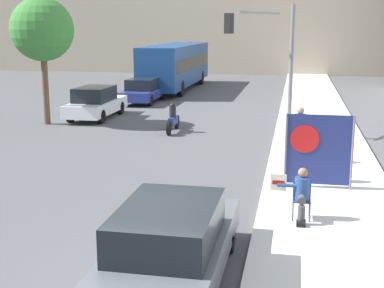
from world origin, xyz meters
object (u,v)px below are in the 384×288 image
object	(u,v)px
traffic_light_pole	(265,46)
car_on_road_nearest	(96,103)
protest_banner	(318,150)
parked_car_curbside	(170,244)
pedestrian_behind	(300,134)
car_on_road_midblock	(144,90)
street_tree_near_curb	(42,30)
seated_protester	(301,193)
motorcycle_on_road	(173,119)
jogger_on_sidewalk	(301,149)
city_bus_on_road	(176,64)

from	to	relation	value
traffic_light_pole	car_on_road_nearest	bearing A→B (deg)	163.82
protest_banner	parked_car_curbside	xyz separation A→B (m)	(-2.67, -5.86, -0.46)
pedestrian_behind	car_on_road_midblock	size ratio (longest dim) A/B	0.39
street_tree_near_curb	car_on_road_midblock	bearing A→B (deg)	72.69
seated_protester	parked_car_curbside	distance (m)	3.98
car_on_road_midblock	motorcycle_on_road	world-z (taller)	car_on_road_midblock
protest_banner	street_tree_near_curb	distance (m)	14.66
jogger_on_sidewalk	parked_car_curbside	distance (m)	6.81
seated_protester	street_tree_near_curb	world-z (taller)	street_tree_near_curb
car_on_road_nearest	jogger_on_sidewalk	bearing A→B (deg)	-44.43
car_on_road_midblock	street_tree_near_curb	bearing A→B (deg)	-107.31
jogger_on_sidewalk	protest_banner	xyz separation A→B (m)	(0.43, -0.56, 0.14)
car_on_road_midblock	motorcycle_on_road	distance (m)	9.12
protest_banner	motorcycle_on_road	distance (m)	9.43
seated_protester	city_bus_on_road	size ratio (longest dim) A/B	0.10
protest_banner	car_on_road_midblock	size ratio (longest dim) A/B	0.44
pedestrian_behind	city_bus_on_road	xyz separation A→B (m)	(-8.47, 19.69, 0.75)
protest_banner	city_bus_on_road	bearing A→B (deg)	111.71
parked_car_curbside	city_bus_on_road	size ratio (longest dim) A/B	0.40
pedestrian_behind	car_on_road_nearest	world-z (taller)	pedestrian_behind
jogger_on_sidewalk	car_on_road_midblock	bearing A→B (deg)	-60.19
pedestrian_behind	motorcycle_on_road	bearing A→B (deg)	50.20
seated_protester	city_bus_on_road	distance (m)	26.45
traffic_light_pole	car_on_road_nearest	size ratio (longest dim) A/B	1.14
parked_car_curbside	car_on_road_midblock	xyz separation A→B (m)	(-6.74, 21.67, -0.02)
pedestrian_behind	traffic_light_pole	bearing A→B (deg)	18.56
pedestrian_behind	protest_banner	xyz separation A→B (m)	(0.47, -2.77, 0.14)
parked_car_curbside	city_bus_on_road	xyz separation A→B (m)	(-6.27, 28.32, 1.07)
seated_protester	protest_banner	distance (m)	2.64
seated_protester	car_on_road_nearest	bearing A→B (deg)	140.60
traffic_light_pole	car_on_road_midblock	distance (m)	11.38
protest_banner	city_bus_on_road	size ratio (longest dim) A/B	0.17
protest_banner	jogger_on_sidewalk	bearing A→B (deg)	127.27
protest_banner	car_on_road_nearest	world-z (taller)	protest_banner
seated_protester	jogger_on_sidewalk	bearing A→B (deg)	102.89
car_on_road_nearest	city_bus_on_road	distance (m)	12.46
protest_banner	traffic_light_pole	size ratio (longest dim) A/B	0.39
traffic_light_pole	motorcycle_on_road	bearing A→B (deg)	-176.24
pedestrian_behind	motorcycle_on_road	distance (m)	7.06
seated_protester	traffic_light_pole	bearing A→B (deg)	111.37
car_on_road_nearest	car_on_road_midblock	distance (m)	5.75
jogger_on_sidewalk	protest_banner	world-z (taller)	protest_banner
traffic_light_pole	parked_car_curbside	world-z (taller)	traffic_light_pole
car_on_road_midblock	city_bus_on_road	world-z (taller)	city_bus_on_road
pedestrian_behind	street_tree_near_curb	world-z (taller)	street_tree_near_curb
pedestrian_behind	car_on_road_nearest	xyz separation A→B (m)	(-9.69, 7.33, -0.29)
parked_car_curbside	traffic_light_pole	bearing A→B (deg)	86.91
street_tree_near_curb	car_on_road_nearest	bearing A→B (deg)	50.14
jogger_on_sidewalk	protest_banner	size ratio (longest dim) A/B	0.89
city_bus_on_road	motorcycle_on_road	distance (m)	15.39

